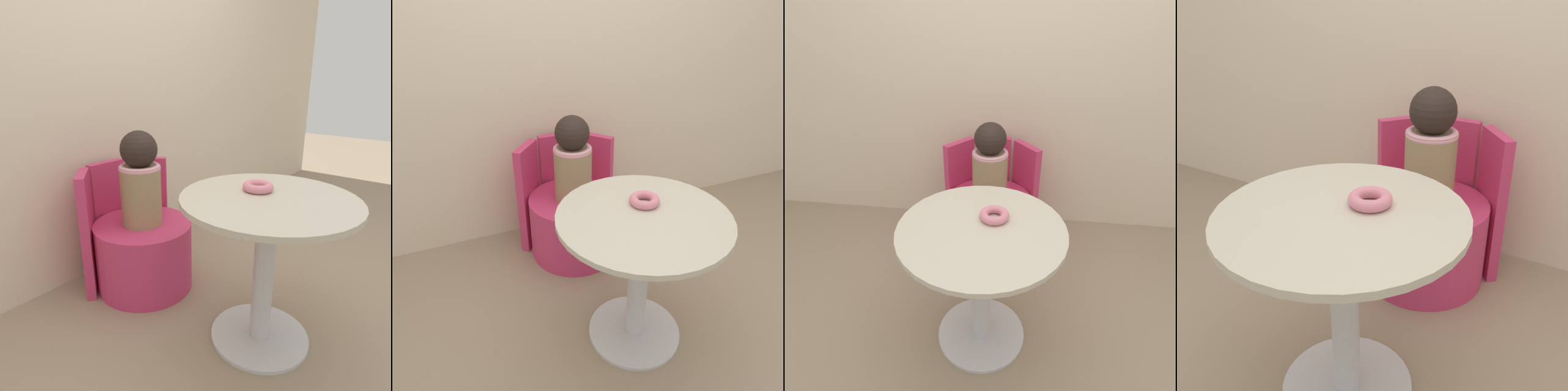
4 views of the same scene
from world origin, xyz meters
The scene contains 7 objects.
ground_plane centered at (0.00, 0.00, 0.00)m, with size 12.00×12.00×0.00m, color gray.
back_wall centered at (0.00, 1.13, 1.20)m, with size 6.00×0.06×2.40m.
round_table centered at (-0.06, -0.02, 0.50)m, with size 0.74×0.74×0.70m.
tub_chair centered at (-0.10, 0.73, 0.20)m, with size 0.55×0.55×0.39m.
booth_backrest centered at (-0.10, 0.95, 0.35)m, with size 0.65×0.24×0.70m.
child_figure centered at (-0.10, 0.73, 0.64)m, with size 0.22×0.22×0.52m.
donut centered at (-0.02, 0.06, 0.72)m, with size 0.13×0.13×0.04m.
Camera 2 is at (-0.79, -1.16, 1.56)m, focal length 35.00 mm.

